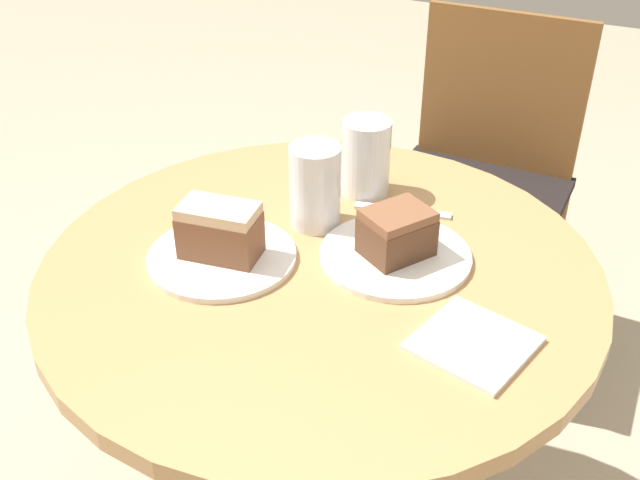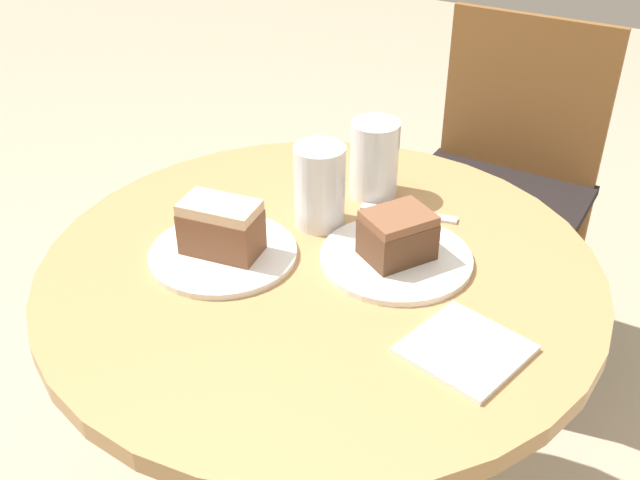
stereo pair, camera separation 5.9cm
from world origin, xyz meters
name	(u,v)px [view 2 (the right image)]	position (x,y,z in m)	size (l,w,h in m)	color
table	(320,343)	(0.00, 0.00, 0.56)	(0.85, 0.85, 0.73)	tan
chair	(498,186)	(0.04, 0.84, 0.46)	(0.45, 0.43, 0.86)	brown
plate_near	(396,258)	(0.10, 0.06, 0.73)	(0.23, 0.23, 0.01)	white
plate_far	(223,253)	(-0.14, -0.06, 0.73)	(0.23, 0.23, 0.01)	white
cake_slice_near	(397,235)	(0.10, 0.06, 0.77)	(0.12, 0.12, 0.07)	brown
cake_slice_far	(221,227)	(-0.14, -0.06, 0.78)	(0.13, 0.08, 0.08)	brown
glass_lemonade	(374,162)	(-0.02, 0.23, 0.79)	(0.08, 0.08, 0.13)	silver
glass_water	(320,191)	(-0.06, 0.10, 0.79)	(0.08, 0.08, 0.14)	silver
napkin_stack	(465,349)	(0.26, -0.09, 0.73)	(0.17, 0.17, 0.01)	white
fork	(409,213)	(0.06, 0.19, 0.73)	(0.16, 0.05, 0.00)	silver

